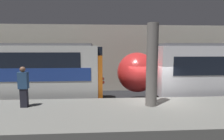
% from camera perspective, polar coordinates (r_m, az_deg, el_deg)
% --- Properties ---
extents(ground_plane, '(120.00, 120.00, 0.00)m').
position_cam_1_polar(ground_plane, '(9.61, 13.71, -14.39)').
color(ground_plane, black).
extents(platform, '(40.00, 3.66, 0.99)m').
position_cam_1_polar(platform, '(7.82, 17.90, -15.61)').
color(platform, slate).
rests_on(platform, ground).
extents(station_rear_barrier, '(50.00, 0.15, 5.43)m').
position_cam_1_polar(station_rear_barrier, '(14.73, 7.24, 3.84)').
color(station_rear_barrier, '#B2AD9E').
rests_on(station_rear_barrier, ground).
extents(support_pillar_near, '(0.48, 0.48, 3.53)m').
position_cam_1_polar(support_pillar_near, '(7.64, 12.92, 1.54)').
color(support_pillar_near, slate).
rests_on(support_pillar_near, platform).
extents(person_waiting, '(0.38, 0.24, 1.73)m').
position_cam_1_polar(person_waiting, '(8.22, -26.93, -4.66)').
color(person_waiting, black).
rests_on(person_waiting, platform).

